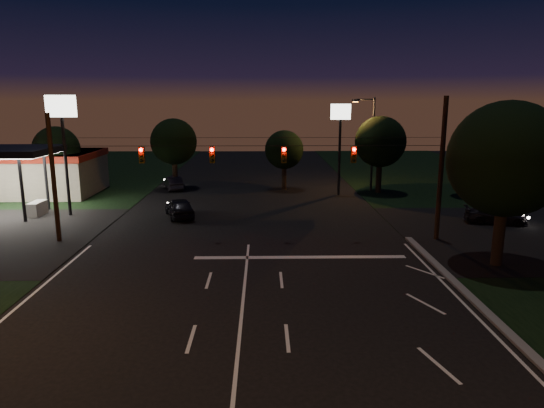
{
  "coord_description": "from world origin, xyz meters",
  "views": [
    {
      "loc": [
        0.92,
        -14.7,
        8.73
      ],
      "look_at": [
        1.41,
        11.98,
        3.0
      ],
      "focal_mm": 32.0,
      "sensor_mm": 36.0,
      "label": 1
    }
  ],
  "objects_px": {
    "car_oncoming_b": "(174,183)",
    "car_cross": "(496,215)",
    "tree_right_near": "(505,160)",
    "utility_pole_right": "(436,239)",
    "car_oncoming_a": "(180,208)"
  },
  "relations": [
    {
      "from": "tree_right_near",
      "to": "car_oncoming_b",
      "type": "height_order",
      "value": "tree_right_near"
    },
    {
      "from": "car_cross",
      "to": "utility_pole_right",
      "type": "bearing_deg",
      "value": 138.32
    },
    {
      "from": "car_cross",
      "to": "car_oncoming_a",
      "type": "bearing_deg",
      "value": 97.88
    },
    {
      "from": "car_oncoming_b",
      "to": "car_cross",
      "type": "bearing_deg",
      "value": 131.76
    },
    {
      "from": "utility_pole_right",
      "to": "car_cross",
      "type": "xyz_separation_m",
      "value": [
        5.65,
        3.87,
        0.62
      ]
    },
    {
      "from": "car_oncoming_a",
      "to": "car_cross",
      "type": "relative_size",
      "value": 1.03
    },
    {
      "from": "car_oncoming_b",
      "to": "car_cross",
      "type": "distance_m",
      "value": 29.33
    },
    {
      "from": "utility_pole_right",
      "to": "car_oncoming_b",
      "type": "height_order",
      "value": "utility_pole_right"
    },
    {
      "from": "utility_pole_right",
      "to": "car_cross",
      "type": "relative_size",
      "value": 2.12
    },
    {
      "from": "tree_right_near",
      "to": "car_cross",
      "type": "xyz_separation_m",
      "value": [
        4.12,
        8.7,
        -5.06
      ]
    },
    {
      "from": "car_oncoming_a",
      "to": "car_oncoming_b",
      "type": "height_order",
      "value": "car_oncoming_a"
    },
    {
      "from": "tree_right_near",
      "to": "car_cross",
      "type": "bearing_deg",
      "value": 64.68
    },
    {
      "from": "tree_right_near",
      "to": "utility_pole_right",
      "type": "bearing_deg",
      "value": 107.53
    },
    {
      "from": "car_oncoming_a",
      "to": "car_cross",
      "type": "height_order",
      "value": "car_oncoming_a"
    },
    {
      "from": "tree_right_near",
      "to": "car_oncoming_b",
      "type": "xyz_separation_m",
      "value": [
        -21.55,
        22.89,
        -5.02
      ]
    }
  ]
}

